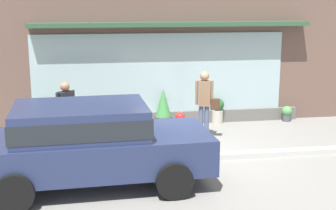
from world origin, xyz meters
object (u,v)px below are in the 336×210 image
Objects in this scene: pedestrian_with_handbag at (205,100)px; potted_plant_low_front at (163,108)px; potted_plant_near_hydrant at (118,121)px; potted_plant_window_center at (218,110)px; fire_hydrant at (180,129)px; potted_plant_window_left at (42,116)px; potted_plant_by_entrance at (287,113)px; pedestrian_passerby at (66,110)px; parked_car_navy at (88,140)px.

potted_plant_low_front is (-0.85, 1.45, -0.51)m from pedestrian_with_handbag.
potted_plant_near_hydrant is at bearing -165.00° from potted_plant_low_front.
fire_hydrant is at bearing -127.01° from potted_plant_window_center.
potted_plant_window_left is 1.72× the size of potted_plant_by_entrance.
pedestrian_passerby is 6.50m from potted_plant_by_entrance.
potted_plant_near_hydrant is at bearing -172.91° from potted_plant_window_center.
fire_hydrant is at bearing -26.69° from potted_plant_window_left.
fire_hydrant reaches higher than potted_plant_by_entrance.
parked_car_navy is 6.23× the size of potted_plant_window_center.
pedestrian_passerby reaches higher than potted_plant_near_hydrant.
potted_plant_by_entrance is at bearing 156.97° from pedestrian_passerby.
potted_plant_low_front is (-0.13, 1.92, 0.10)m from fire_hydrant.
pedestrian_passerby reaches higher than potted_plant_window_center.
potted_plant_low_front is at bearing 93.84° from fire_hydrant.
potted_plant_window_center is (-2.06, 0.10, 0.14)m from potted_plant_by_entrance.
parked_car_navy is 4.24× the size of potted_plant_low_front.
pedestrian_passerby is 2.11m from potted_plant_near_hydrant.
potted_plant_by_entrance is at bearing 27.40° from fire_hydrant.
potted_plant_low_front is 1.59m from potted_plant_window_center.
parked_car_navy is 10.01× the size of potted_plant_by_entrance.
pedestrian_with_handbag is 3.89× the size of potted_plant_by_entrance.
parked_car_navy is 8.04× the size of potted_plant_near_hydrant.
potted_plant_window_left is 3.30m from potted_plant_low_front.
fire_hydrant is at bearing -47.72° from potted_plant_near_hydrant.
fire_hydrant is at bearing -152.60° from potted_plant_by_entrance.
pedestrian_with_handbag is 3.13× the size of potted_plant_near_hydrant.
pedestrian_with_handbag is 4.37m from potted_plant_window_left.
parked_car_navy is (0.52, -2.29, -0.06)m from pedestrian_passerby.
potted_plant_low_front reaches higher than potted_plant_near_hydrant.
potted_plant_by_entrance is (2.79, 1.36, -0.78)m from pedestrian_with_handbag.
parked_car_navy is at bearing -133.95° from fire_hydrant.
potted_plant_window_left is 6.94m from potted_plant_by_entrance.
potted_plant_low_front is (3.30, 0.19, 0.07)m from potted_plant_window_left.
potted_plant_window_left is (-1.25, 3.97, -0.48)m from parked_car_navy.
pedestrian_with_handbag reaches higher than pedestrian_passerby.
pedestrian_with_handbag is 1.76m from potted_plant_low_front.
parked_car_navy reaches higher than potted_plant_window_left.
pedestrian_with_handbag is 0.39× the size of parked_car_navy.
parked_car_navy reaches higher than potted_plant_window_center.
pedestrian_with_handbag is at bearing 148.07° from pedestrian_passerby.
parked_car_navy is (-2.89, -2.72, -0.10)m from pedestrian_with_handbag.
pedestrian_with_handbag is 3.44m from pedestrian_passerby.
potted_plant_window_left is at bearing -177.60° from potted_plant_window_center.
pedestrian_with_handbag is at bearing -154.07° from potted_plant_by_entrance.
fire_hydrant is 3.83m from potted_plant_window_left.
parked_car_navy is 7.03m from potted_plant_by_entrance.
potted_plant_near_hydrant is at bearing -177.07° from potted_plant_by_entrance.
potted_plant_window_left reaches higher than potted_plant_near_hydrant.
potted_plant_by_entrance is 0.62× the size of potted_plant_window_center.
pedestrian_passerby reaches higher than potted_plant_low_front.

